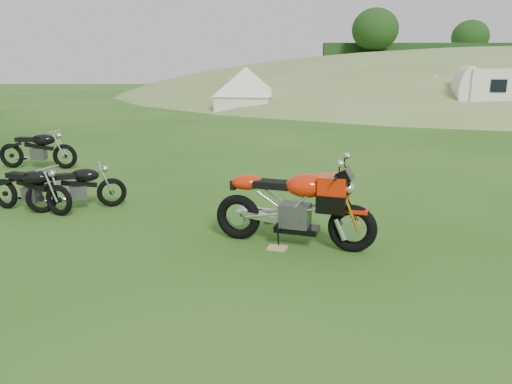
# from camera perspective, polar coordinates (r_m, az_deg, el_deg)

# --- Properties ---
(ground) EXTENTS (120.00, 120.00, 0.00)m
(ground) POSITION_cam_1_polar(r_m,az_deg,el_deg) (6.26, -3.31, -9.60)
(ground) COLOR #1F4D10
(ground) RESTS_ON ground
(sport_motorcycle) EXTENTS (2.31, 1.23, 1.35)m
(sport_motorcycle) POSITION_cam_1_polar(r_m,az_deg,el_deg) (7.10, 4.33, -0.90)
(sport_motorcycle) COLOR red
(sport_motorcycle) RESTS_ON ground
(plywood_board) EXTENTS (0.32, 0.28, 0.02)m
(plywood_board) POSITION_cam_1_polar(r_m,az_deg,el_deg) (7.14, 2.46, -6.39)
(plywood_board) COLOR tan
(plywood_board) RESTS_ON ground
(vintage_moto_b) EXTENTS (1.68, 0.93, 0.87)m
(vintage_moto_b) POSITION_cam_1_polar(r_m,az_deg,el_deg) (9.43, -19.80, 0.63)
(vintage_moto_b) COLOR black
(vintage_moto_b) RESTS_ON ground
(vintage_moto_c) EXTENTS (1.73, 0.97, 0.90)m
(vintage_moto_c) POSITION_cam_1_polar(r_m,az_deg,el_deg) (9.58, -24.39, 0.48)
(vintage_moto_c) COLOR black
(vintage_moto_c) RESTS_ON ground
(vintage_moto_d) EXTENTS (1.95, 0.57, 1.01)m
(vintage_moto_d) POSITION_cam_1_polar(r_m,az_deg,el_deg) (13.58, -23.71, 4.59)
(vintage_moto_d) COLOR black
(vintage_moto_d) RESTS_ON ground
(tent_left) EXTENTS (3.36, 3.36, 2.49)m
(tent_left) POSITION_cam_1_polar(r_m,az_deg,el_deg) (27.41, -1.14, 11.74)
(tent_left) COLOR white
(tent_left) RESTS_ON ground
(tent_right) EXTENTS (2.60, 2.60, 2.22)m
(tent_right) POSITION_cam_1_polar(r_m,az_deg,el_deg) (27.91, 19.81, 10.69)
(tent_right) COLOR silver
(tent_right) RESTS_ON ground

